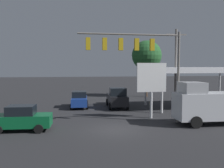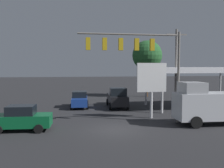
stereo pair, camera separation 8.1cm
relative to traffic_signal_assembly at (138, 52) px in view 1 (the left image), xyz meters
name	(u,v)px [view 1 (the left image)]	position (x,y,z in m)	size (l,w,h in m)	color
ground_plane	(116,129)	(2.14, 1.51, -6.05)	(200.00, 200.00, 0.00)	#262628
traffic_signal_assembly	(138,52)	(0.00, 0.00, 0.00)	(8.68, 0.43, 7.80)	slate
utility_pole	(176,67)	(-6.28, -6.59, -1.23)	(2.40, 0.26, 9.06)	slate
gas_station_canopy	(195,70)	(-8.96, -7.24, -1.62)	(11.46, 6.87, 4.77)	silver
price_sign	(151,79)	(-1.90, -2.14, -2.37)	(2.81, 0.27, 5.20)	silver
pickup_parked	(117,98)	(0.11, -8.71, -4.94)	(2.51, 5.31, 2.40)	black
sedan_far	(21,118)	(9.29, 0.67, -5.09)	(4.51, 2.29, 1.93)	#0C592D
delivery_truck	(213,104)	(-6.20, 1.17, -4.35)	(6.89, 2.79, 3.58)	silver
sedan_waiting	(79,100)	(4.53, -9.43, -5.09)	(2.26, 4.50, 1.93)	navy
street_tree	(147,55)	(-6.59, -18.35, 0.58)	(4.76, 4.76, 9.03)	#4C331E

